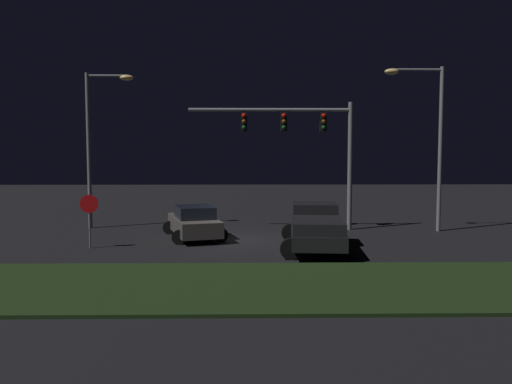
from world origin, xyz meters
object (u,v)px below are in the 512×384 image
traffic_signal_gantry (302,134)px  stop_sign (89,211)px  car_sedan (194,222)px  street_lamp_left (98,131)px  street_lamp_right (429,128)px  pickup_truck (316,225)px

traffic_signal_gantry → stop_sign: 11.06m
car_sedan → traffic_signal_gantry: traffic_signal_gantry is taller
car_sedan → street_lamp_left: 7.60m
street_lamp_left → car_sedan: bearing=-32.1°
car_sedan → stop_sign: stop_sign is taller
traffic_signal_gantry → car_sedan: bearing=-154.3°
street_lamp_left → street_lamp_right: street_lamp_right is taller
car_sedan → street_lamp_right: bearing=-96.7°
car_sedan → street_lamp_left: (-5.30, 3.32, 4.32)m
pickup_truck → street_lamp_left: size_ratio=0.69×
street_lamp_left → street_lamp_right: size_ratio=0.98×
pickup_truck → traffic_signal_gantry: (-0.01, 5.33, 3.90)m
pickup_truck → stop_sign: bearing=92.4°
street_lamp_right → stop_sign: (-15.53, -4.46, -3.62)m
car_sedan → stop_sign: 4.81m
traffic_signal_gantry → street_lamp_left: street_lamp_left is taller
street_lamp_right → traffic_signal_gantry: bearing=175.1°
street_lamp_left → stop_sign: size_ratio=3.61×
street_lamp_right → street_lamp_left: bearing=175.5°
stop_sign → car_sedan: bearing=31.3°
car_sedan → traffic_signal_gantry: bearing=-80.9°
car_sedan → pickup_truck: bearing=-134.7°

